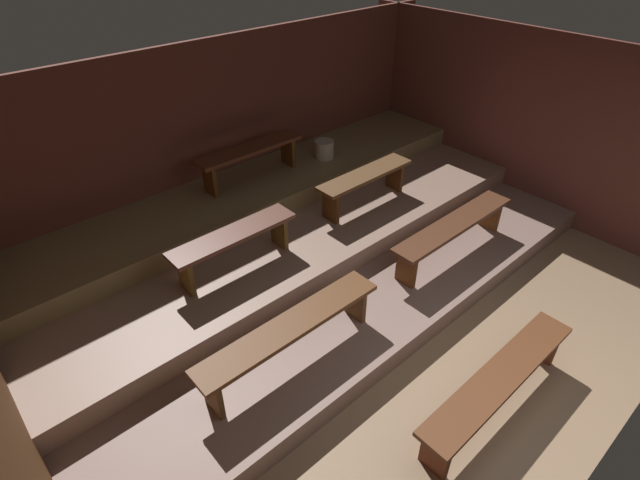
{
  "coord_description": "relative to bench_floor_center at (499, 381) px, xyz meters",
  "views": [
    {
      "loc": [
        -2.99,
        -0.49,
        3.67
      ],
      "look_at": [
        -0.07,
        2.76,
        0.56
      ],
      "focal_mm": 27.28,
      "sensor_mm": 36.0,
      "label": 1
    }
  ],
  "objects": [
    {
      "name": "ground",
      "position": [
        0.11,
        1.86,
        -0.39
      ],
      "size": [
        7.18,
        5.43,
        0.08
      ],
      "primitive_type": "cube",
      "color": "#927356"
    },
    {
      "name": "wall_back",
      "position": [
        0.11,
        4.2,
        0.83
      ],
      "size": [
        7.18,
        0.06,
        2.37
      ],
      "primitive_type": "cube",
      "color": "brown",
      "rests_on": "ground"
    },
    {
      "name": "wall_right",
      "position": [
        3.33,
        1.86,
        0.83
      ],
      "size": [
        0.06,
        5.43,
        2.37
      ],
      "primitive_type": "cube",
      "color": "brown",
      "rests_on": "ground"
    },
    {
      "name": "platform_lower",
      "position": [
        0.11,
        2.51,
        -0.23
      ],
      "size": [
        6.38,
        3.33,
        0.24
      ],
      "primitive_type": "cube",
      "color": "#886A5F",
      "rests_on": "ground"
    },
    {
      "name": "platform_middle",
      "position": [
        0.11,
        3.05,
        0.01
      ],
      "size": [
        6.38,
        2.24,
        0.24
      ],
      "primitive_type": "cube",
      "color": "#967461",
      "rests_on": "platform_lower"
    },
    {
      "name": "platform_upper",
      "position": [
        0.11,
        3.62,
        0.25
      ],
      "size": [
        6.38,
        1.12,
        0.24
      ],
      "primitive_type": "cube",
      "color": "olive",
      "rests_on": "platform_middle"
    },
    {
      "name": "bench_floor_center",
      "position": [
        0.0,
        0.0,
        0.0
      ],
      "size": [
        1.92,
        0.31,
        0.43
      ],
      "color": "brown",
      "rests_on": "ground"
    },
    {
      "name": "bench_lower_left",
      "position": [
        -1.08,
        1.43,
        0.24
      ],
      "size": [
        1.85,
        0.31,
        0.43
      ],
      "color": "brown",
      "rests_on": "platform_lower"
    },
    {
      "name": "bench_lower_right",
      "position": [
        1.3,
        1.43,
        0.24
      ],
      "size": [
        1.85,
        0.31,
        0.43
      ],
      "color": "#57311F",
      "rests_on": "platform_lower"
    },
    {
      "name": "bench_middle_left",
      "position": [
        -0.85,
        2.62,
        0.47
      ],
      "size": [
        1.39,
        0.31,
        0.43
      ],
      "color": "brown",
      "rests_on": "platform_middle"
    },
    {
      "name": "bench_middle_right",
      "position": [
        1.07,
        2.62,
        0.47
      ],
      "size": [
        1.39,
        0.31,
        0.43
      ],
      "color": "brown",
      "rests_on": "platform_middle"
    },
    {
      "name": "bench_upper_center",
      "position": [
        0.16,
        3.73,
        0.71
      ],
      "size": [
        1.43,
        0.31,
        0.43
      ],
      "color": "brown",
      "rests_on": "platform_upper"
    },
    {
      "name": "pail_upper",
      "position": [
        1.26,
        3.56,
        0.49
      ],
      "size": [
        0.26,
        0.26,
        0.24
      ],
      "primitive_type": "cylinder",
      "color": "#B2A899",
      "rests_on": "platform_upper"
    }
  ]
}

